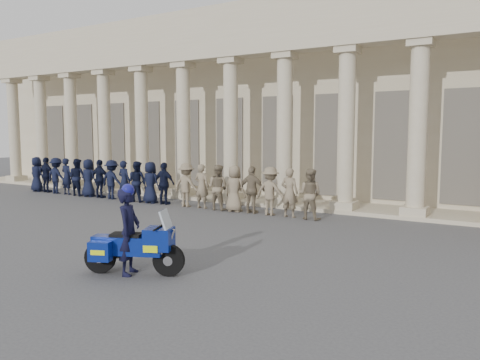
# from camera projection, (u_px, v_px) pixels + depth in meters

# --- Properties ---
(ground) EXTENTS (90.00, 90.00, 0.00)m
(ground) POSITION_uv_depth(u_px,v_px,m) (120.00, 242.00, 13.32)
(ground) COLOR #464648
(ground) RESTS_ON ground
(building) EXTENTS (40.00, 12.50, 9.00)m
(building) POSITION_uv_depth(u_px,v_px,m) (317.00, 106.00, 25.43)
(building) COLOR #BDAE8E
(building) RESTS_ON ground
(officer_rank) EXTENTS (16.24, 0.69, 1.82)m
(officer_rank) POSITION_uv_depth(u_px,v_px,m) (147.00, 182.00, 20.60)
(officer_rank) COLOR black
(officer_rank) RESTS_ON ground
(motorcycle) EXTENTS (2.14, 1.33, 1.45)m
(motorcycle) POSITION_uv_depth(u_px,v_px,m) (135.00, 246.00, 10.19)
(motorcycle) COLOR black
(motorcycle) RESTS_ON ground
(rider) EXTENTS (0.69, 0.82, 2.00)m
(rider) POSITION_uv_depth(u_px,v_px,m) (129.00, 230.00, 10.17)
(rider) COLOR black
(rider) RESTS_ON ground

